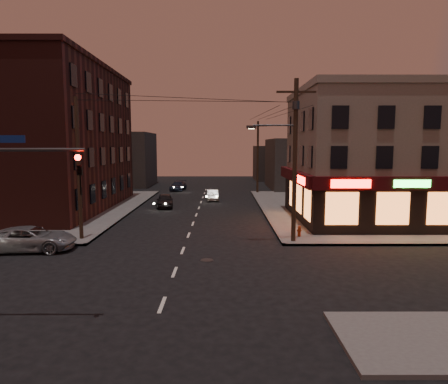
{
  "coord_description": "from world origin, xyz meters",
  "views": [
    {
      "loc": [
        2.35,
        -18.83,
        6.15
      ],
      "look_at": [
        2.43,
        6.23,
        3.2
      ],
      "focal_mm": 32.0,
      "sensor_mm": 36.0,
      "label": 1
    }
  ],
  "objects_px": {
    "sedan_mid": "(213,195)",
    "fire_hydrant": "(299,230)",
    "sedan_far": "(178,186)",
    "sedan_near": "(165,201)",
    "suv_cross": "(30,239)"
  },
  "relations": [
    {
      "from": "suv_cross",
      "to": "sedan_mid",
      "type": "xyz_separation_m",
      "value": [
        10.14,
        21.52,
        -0.11
      ]
    },
    {
      "from": "sedan_far",
      "to": "fire_hydrant",
      "type": "height_order",
      "value": "sedan_far"
    },
    {
      "from": "suv_cross",
      "to": "sedan_mid",
      "type": "relative_size",
      "value": 1.41
    },
    {
      "from": "sedan_mid",
      "to": "fire_hydrant",
      "type": "distance_m",
      "value": 19.5
    },
    {
      "from": "sedan_near",
      "to": "suv_cross",
      "type": "bearing_deg",
      "value": -115.49
    },
    {
      "from": "sedan_far",
      "to": "fire_hydrant",
      "type": "xyz_separation_m",
      "value": [
        11.14,
        -28.36,
        -0.08
      ]
    },
    {
      "from": "suv_cross",
      "to": "sedan_near",
      "type": "xyz_separation_m",
      "value": [
        5.5,
        16.39,
        -0.04
      ]
    },
    {
      "from": "sedan_mid",
      "to": "fire_hydrant",
      "type": "height_order",
      "value": "sedan_mid"
    },
    {
      "from": "sedan_near",
      "to": "sedan_mid",
      "type": "relative_size",
      "value": 1.08
    },
    {
      "from": "sedan_mid",
      "to": "sedan_far",
      "type": "height_order",
      "value": "sedan_far"
    },
    {
      "from": "suv_cross",
      "to": "sedan_far",
      "type": "distance_m",
      "value": 31.81
    },
    {
      "from": "sedan_near",
      "to": "sedan_mid",
      "type": "height_order",
      "value": "sedan_near"
    },
    {
      "from": "sedan_mid",
      "to": "sedan_far",
      "type": "bearing_deg",
      "value": 114.16
    },
    {
      "from": "sedan_mid",
      "to": "fire_hydrant",
      "type": "bearing_deg",
      "value": -74.03
    },
    {
      "from": "sedan_mid",
      "to": "sedan_far",
      "type": "distance_m",
      "value": 11.04
    }
  ]
}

